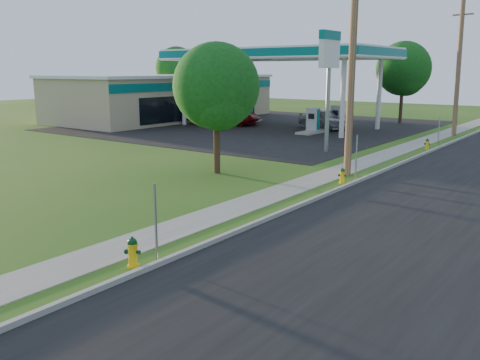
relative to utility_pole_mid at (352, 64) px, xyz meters
name	(u,v)px	position (x,y,z in m)	size (l,w,h in m)	color
road	(405,235)	(5.10, -7.00, -4.94)	(8.00, 120.00, 0.02)	black
curb	(287,210)	(1.10, -7.00, -4.88)	(0.15, 120.00, 0.15)	#9D9B8F
sidewalk	(245,204)	(-0.65, -7.00, -4.94)	(1.50, 120.00, 0.03)	gray
forecourt	(257,125)	(-15.40, 15.00, -4.94)	(26.00, 28.00, 0.02)	black
utility_pole_mid	(352,64)	(0.00, 0.00, 0.00)	(1.40, 0.32, 9.80)	brown
utility_pole_far	(458,69)	(0.00, 18.00, -0.15)	(1.40, 0.32, 9.50)	brown
sign_post_near	(156,223)	(0.85, -12.80, -3.95)	(0.05, 0.04, 2.00)	gray
sign_post_mid	(356,158)	(0.85, -1.00, -3.95)	(0.05, 0.04, 2.00)	gray
sign_post_far	(439,131)	(0.85, 11.20, -3.95)	(0.05, 0.04, 2.00)	gray
gas_canopy	(278,55)	(-13.40, 15.00, 0.94)	(18.18, 9.18, 6.40)	silver
fuel_pump_nw	(220,117)	(-17.90, 13.00, -4.23)	(1.20, 3.20, 1.90)	#9D9B8F
fuel_pump_ne	(313,124)	(-8.90, 13.00, -4.23)	(1.20, 3.20, 1.90)	#9D9B8F
fuel_pump_sw	(247,114)	(-17.90, 17.00, -4.23)	(1.20, 3.20, 1.90)	#9D9B8F
fuel_pump_se	(336,120)	(-8.90, 17.00, -4.23)	(1.20, 3.20, 1.90)	#9D9B8F
convenience_store	(166,97)	(-26.38, 15.00, -2.82)	(10.40, 22.40, 4.25)	tan
price_pylon	(329,57)	(-3.90, 5.50, 0.48)	(0.34, 2.04, 6.85)	gray
tree_verge	(217,90)	(-4.96, -3.26, -1.13)	(3.92, 3.92, 5.94)	#382214
tree_lot	(404,71)	(-6.03, 24.11, -0.31)	(4.76, 4.76, 7.21)	#382214
tree_back	(177,69)	(-32.67, 23.27, -0.17)	(4.90, 4.90, 7.43)	#382214
hydrant_near	(133,252)	(0.63, -13.38, -4.57)	(0.40, 0.36, 0.77)	yellow
hydrant_mid	(342,176)	(0.60, -1.77, -4.62)	(0.35, 0.31, 0.68)	yellow
hydrant_far	(427,144)	(0.58, 9.93, -4.63)	(0.35, 0.31, 0.67)	yellow
car_red	(226,115)	(-17.92, 13.88, -4.12)	(2.76, 5.98, 1.66)	#65090B
car_silver	(323,119)	(-9.65, 16.14, -4.13)	(1.94, 4.82, 1.64)	#A7A9AE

